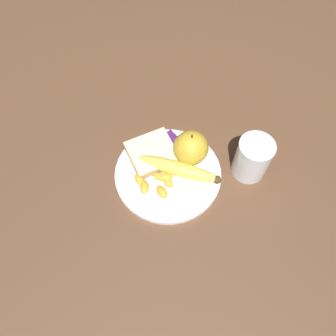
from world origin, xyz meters
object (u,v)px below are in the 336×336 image
object	(u,v)px
apple	(190,147)
fork	(169,170)
bread_slice	(151,154)
banana	(179,169)
plate	(168,173)
jam_packet	(168,141)
juice_glass	(252,159)

from	to	relation	value
apple	fork	size ratio (longest dim) A/B	0.58
apple	bread_slice	world-z (taller)	apple
banana	plate	bearing A→B (deg)	-40.25
jam_packet	fork	bearing A→B (deg)	52.40
juice_glass	banana	bearing A→B (deg)	-33.14
banana	jam_packet	distance (m)	0.08
bread_slice	jam_packet	world-z (taller)	same
bread_slice	fork	size ratio (longest dim) A/B	0.82
apple	banana	size ratio (longest dim) A/B	0.50
plate	fork	size ratio (longest dim) A/B	1.57
plate	bread_slice	bearing A→B (deg)	-85.93
juice_glass	banana	world-z (taller)	juice_glass
juice_glass	apple	world-z (taller)	same
plate	bread_slice	xyz separation A→B (m)	(0.00, -0.06, 0.02)
bread_slice	jam_packet	size ratio (longest dim) A/B	2.88
banana	fork	bearing A→B (deg)	-52.33
bread_slice	fork	distance (m)	0.06
apple	jam_packet	world-z (taller)	apple
plate	banana	distance (m)	0.03
plate	fork	bearing A→B (deg)	-146.52
bread_slice	fork	bearing A→B (deg)	98.61
apple	bread_slice	size ratio (longest dim) A/B	0.70
juice_glass	jam_packet	xyz separation A→B (m)	(0.10, -0.16, -0.02)
juice_glass	apple	bearing A→B (deg)	-50.07
fork	banana	bearing A→B (deg)	-111.85
juice_glass	apple	distance (m)	0.13
bread_slice	fork	xyz separation A→B (m)	(-0.01, 0.05, -0.01)
plate	bread_slice	size ratio (longest dim) A/B	1.91
fork	bread_slice	bearing A→B (deg)	39.10
jam_packet	plate	bearing A→B (deg)	51.18
plate	juice_glass	world-z (taller)	juice_glass
juice_glass	jam_packet	size ratio (longest dim) A/B	2.31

